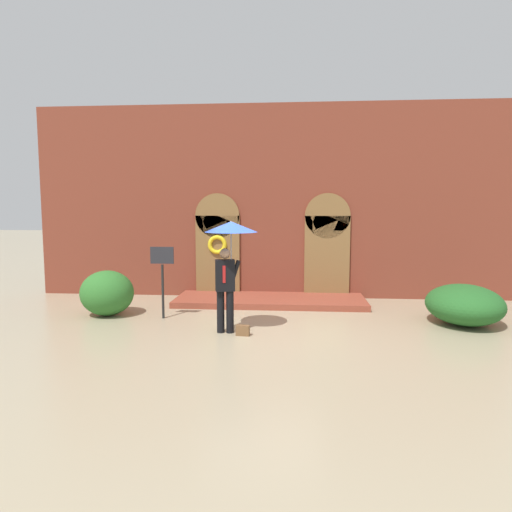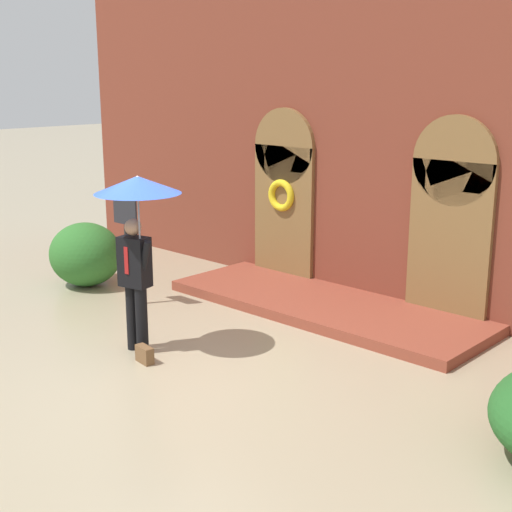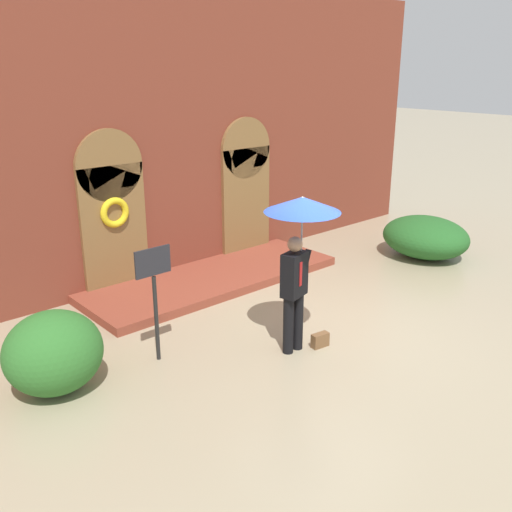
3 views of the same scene
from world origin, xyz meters
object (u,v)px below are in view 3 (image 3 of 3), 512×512
(person_with_umbrella, at_px, (300,228))
(sign_post, at_px, (154,286))
(shrub_right, at_px, (425,237))
(shrub_left, at_px, (54,352))
(handbag, at_px, (320,340))

(person_with_umbrella, distance_m, sign_post, 2.22)
(person_with_umbrella, height_order, shrub_right, person_with_umbrella)
(sign_post, relative_size, shrub_left, 1.33)
(handbag, relative_size, shrub_right, 0.14)
(handbag, xyz_separation_m, shrub_right, (4.92, 1.36, 0.34))
(sign_post, distance_m, shrub_right, 7.02)
(sign_post, height_order, shrub_left, sign_post)
(person_with_umbrella, relative_size, shrub_left, 1.83)
(sign_post, bearing_deg, shrub_right, 0.36)
(shrub_left, height_order, shrub_right, shrub_left)
(person_with_umbrella, distance_m, handbag, 1.84)
(shrub_left, bearing_deg, handbag, -23.13)
(shrub_right, bearing_deg, person_with_umbrella, -167.48)
(person_with_umbrella, height_order, handbag, person_with_umbrella)
(person_with_umbrella, xyz_separation_m, handbag, (0.30, -0.20, -1.80))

